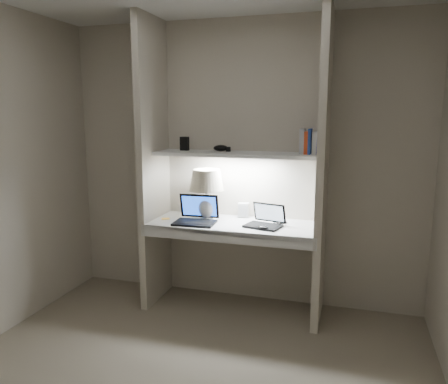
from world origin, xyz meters
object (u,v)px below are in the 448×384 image
at_px(table_lamp, 207,186).
at_px(speaker, 243,210).
at_px(book_row, 312,142).
at_px(laptop_netbook, 265,221).
at_px(laptop_main, 196,216).

height_order(table_lamp, speaker, table_lamp).
relative_size(speaker, book_row, 0.63).
distance_m(table_lamp, speaker, 0.41).
height_order(table_lamp, laptop_netbook, table_lamp).
bearing_deg(laptop_main, table_lamp, 64.36).
height_order(table_lamp, laptop_main, table_lamp).
bearing_deg(laptop_netbook, speaker, 149.35).
bearing_deg(laptop_main, book_row, 8.65).
bearing_deg(book_row, speaker, 170.42).
bearing_deg(laptop_netbook, laptop_main, -161.16).
distance_m(table_lamp, laptop_netbook, 0.60).
xyz_separation_m(laptop_netbook, book_row, (0.34, 0.15, 0.65)).
bearing_deg(table_lamp, speaker, 30.75).
distance_m(laptop_netbook, speaker, 0.36).
xyz_separation_m(laptop_netbook, speaker, (-0.25, 0.25, 0.02)).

